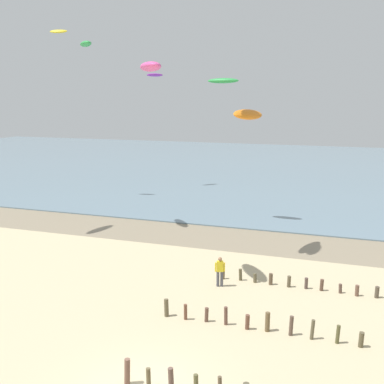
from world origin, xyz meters
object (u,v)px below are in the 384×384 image
object	(u,v)px
person_by_waterline	(220,271)
kite_aloft_0	(248,114)
kite_aloft_8	(150,67)
kite_aloft_11	(223,81)
kite_aloft_10	(86,44)
kite_aloft_2	(58,31)
kite_aloft_1	(155,75)

from	to	relation	value
person_by_waterline	kite_aloft_0	bearing A→B (deg)	90.53
kite_aloft_8	kite_aloft_11	xyz separation A→B (m)	(0.31, 13.78, -0.30)
person_by_waterline	kite_aloft_10	size ratio (longest dim) A/B	0.70
person_by_waterline	kite_aloft_8	world-z (taller)	kite_aloft_8
kite_aloft_10	kite_aloft_11	bearing A→B (deg)	79.34
kite_aloft_0	kite_aloft_8	distance (m)	8.28
kite_aloft_2	kite_aloft_10	bearing A→B (deg)	-57.30
kite_aloft_1	kite_aloft_10	world-z (taller)	kite_aloft_10
kite_aloft_2	kite_aloft_8	distance (m)	25.79
kite_aloft_1	kite_aloft_2	world-z (taller)	kite_aloft_2
person_by_waterline	kite_aloft_11	distance (m)	17.89
kite_aloft_0	kite_aloft_2	xyz separation A→B (m)	(-21.75, 11.28, 7.54)
kite_aloft_11	kite_aloft_2	bearing A→B (deg)	-9.94
kite_aloft_0	kite_aloft_11	xyz separation A→B (m)	(-3.64, 7.03, 2.43)
person_by_waterline	kite_aloft_2	distance (m)	32.46
kite_aloft_2	kite_aloft_0	bearing A→B (deg)	-37.53
person_by_waterline	kite_aloft_8	bearing A→B (deg)	-179.83
kite_aloft_0	kite_aloft_11	distance (m)	8.28
kite_aloft_1	kite_aloft_2	xyz separation A→B (m)	(-6.55, -8.71, 3.93)
kite_aloft_0	kite_aloft_11	size ratio (longest dim) A/B	1.26
person_by_waterline	kite_aloft_1	world-z (taller)	kite_aloft_1
kite_aloft_2	kite_aloft_10	distance (m)	12.99
person_by_waterline	kite_aloft_10	world-z (taller)	kite_aloft_10
person_by_waterline	kite_aloft_0	size ratio (longest dim) A/B	0.52
kite_aloft_2	kite_aloft_10	world-z (taller)	kite_aloft_2
person_by_waterline	kite_aloft_8	xyz separation A→B (m)	(-4.01, -0.01, 11.11)
kite_aloft_1	kite_aloft_2	bearing A→B (deg)	-172.03
kite_aloft_2	kite_aloft_10	xyz separation A→B (m)	(8.67, -9.36, -2.44)
person_by_waterline	kite_aloft_10	bearing A→B (deg)	146.63
kite_aloft_1	kite_aloft_11	world-z (taller)	kite_aloft_1
kite_aloft_0	kite_aloft_8	world-z (taller)	kite_aloft_8
kite_aloft_11	kite_aloft_1	bearing A→B (deg)	-45.02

